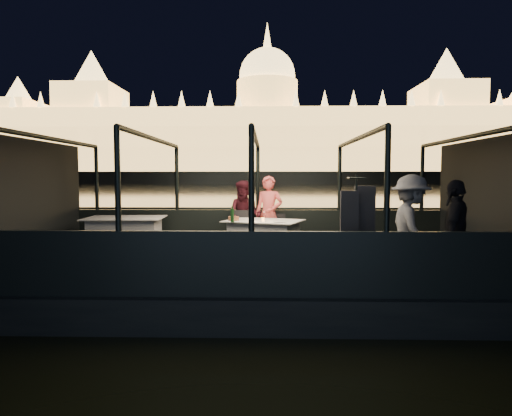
{
  "coord_description": "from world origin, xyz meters",
  "views": [
    {
      "loc": [
        0.22,
        -8.08,
        2.12
      ],
      "look_at": [
        0.0,
        0.4,
        1.55
      ],
      "focal_mm": 32.0,
      "sensor_mm": 36.0,
      "label": 1
    }
  ],
  "objects_px": {
    "coat_stand": "(356,226)",
    "person_woman_coral": "(269,218)",
    "wine_bottle": "(232,214)",
    "dining_table_aft": "(125,238)",
    "passenger_stripe": "(411,227)",
    "chair_port_left": "(241,233)",
    "passenger_dark": "(455,231)",
    "chair_port_right": "(276,233)",
    "person_man_maroon": "(245,218)",
    "dining_table_central": "(264,239)"
  },
  "relations": [
    {
      "from": "coat_stand",
      "to": "person_woman_coral",
      "type": "xyz_separation_m",
      "value": [
        -1.28,
        3.04,
        -0.15
      ]
    },
    {
      "from": "person_woman_coral",
      "to": "wine_bottle",
      "type": "xyz_separation_m",
      "value": [
        -0.7,
        -1.12,
        0.17
      ]
    },
    {
      "from": "dining_table_aft",
      "to": "wine_bottle",
      "type": "distance_m",
      "value": 2.33
    },
    {
      "from": "passenger_stripe",
      "to": "chair_port_left",
      "type": "bearing_deg",
      "value": 48.9
    },
    {
      "from": "chair_port_left",
      "to": "passenger_dark",
      "type": "xyz_separation_m",
      "value": [
        3.25,
        -2.94,
        0.4
      ]
    },
    {
      "from": "chair_port_right",
      "to": "passenger_dark",
      "type": "height_order",
      "value": "passenger_dark"
    },
    {
      "from": "passenger_stripe",
      "to": "passenger_dark",
      "type": "relative_size",
      "value": 1.05
    },
    {
      "from": "chair_port_right",
      "to": "person_woman_coral",
      "type": "bearing_deg",
      "value": 125.7
    },
    {
      "from": "person_woman_coral",
      "to": "person_man_maroon",
      "type": "xyz_separation_m",
      "value": [
        -0.52,
        0.0,
        0.0
      ]
    },
    {
      "from": "passenger_dark",
      "to": "wine_bottle",
      "type": "bearing_deg",
      "value": -91.57
    },
    {
      "from": "chair_port_left",
      "to": "passenger_dark",
      "type": "relative_size",
      "value": 0.57
    },
    {
      "from": "person_man_maroon",
      "to": "dining_table_aft",
      "type": "bearing_deg",
      "value": -148.02
    },
    {
      "from": "chair_port_left",
      "to": "passenger_stripe",
      "type": "bearing_deg",
      "value": -43.54
    },
    {
      "from": "person_woman_coral",
      "to": "person_man_maroon",
      "type": "relative_size",
      "value": 1.07
    },
    {
      "from": "chair_port_right",
      "to": "person_woman_coral",
      "type": "relative_size",
      "value": 0.5
    },
    {
      "from": "person_man_maroon",
      "to": "wine_bottle",
      "type": "distance_m",
      "value": 1.14
    },
    {
      "from": "chair_port_left",
      "to": "person_woman_coral",
      "type": "height_order",
      "value": "person_woman_coral"
    },
    {
      "from": "person_woman_coral",
      "to": "passenger_dark",
      "type": "bearing_deg",
      "value": -36.97
    },
    {
      "from": "dining_table_central",
      "to": "chair_port_right",
      "type": "height_order",
      "value": "chair_port_right"
    },
    {
      "from": "chair_port_left",
      "to": "passenger_stripe",
      "type": "distance_m",
      "value": 3.7
    },
    {
      "from": "chair_port_right",
      "to": "coat_stand",
      "type": "distance_m",
      "value": 3.07
    },
    {
      "from": "wine_bottle",
      "to": "chair_port_right",
      "type": "bearing_deg",
      "value": 46.48
    },
    {
      "from": "chair_port_right",
      "to": "passenger_stripe",
      "type": "height_order",
      "value": "passenger_stripe"
    },
    {
      "from": "dining_table_aft",
      "to": "person_woman_coral",
      "type": "height_order",
      "value": "person_woman_coral"
    },
    {
      "from": "chair_port_left",
      "to": "passenger_dark",
      "type": "bearing_deg",
      "value": -44.82
    },
    {
      "from": "dining_table_central",
      "to": "dining_table_aft",
      "type": "distance_m",
      "value": 2.82
    },
    {
      "from": "person_woman_coral",
      "to": "passenger_dark",
      "type": "distance_m",
      "value": 4.17
    },
    {
      "from": "dining_table_aft",
      "to": "person_man_maroon",
      "type": "bearing_deg",
      "value": 15.17
    },
    {
      "from": "coat_stand",
      "to": "person_man_maroon",
      "type": "distance_m",
      "value": 3.53
    },
    {
      "from": "person_man_maroon",
      "to": "wine_bottle",
      "type": "bearing_deg",
      "value": -82.39
    },
    {
      "from": "dining_table_central",
      "to": "coat_stand",
      "type": "relative_size",
      "value": 0.87
    },
    {
      "from": "person_woman_coral",
      "to": "person_man_maroon",
      "type": "distance_m",
      "value": 0.52
    },
    {
      "from": "dining_table_aft",
      "to": "chair_port_right",
      "type": "relative_size",
      "value": 1.86
    },
    {
      "from": "dining_table_aft",
      "to": "chair_port_right",
      "type": "bearing_deg",
      "value": 8.12
    },
    {
      "from": "dining_table_aft",
      "to": "coat_stand",
      "type": "xyz_separation_m",
      "value": [
        4.19,
        -2.39,
        0.51
      ]
    },
    {
      "from": "dining_table_aft",
      "to": "passenger_stripe",
      "type": "xyz_separation_m",
      "value": [
        5.12,
        -2.02,
        0.47
      ]
    },
    {
      "from": "dining_table_aft",
      "to": "person_man_maroon",
      "type": "height_order",
      "value": "person_man_maroon"
    },
    {
      "from": "dining_table_central",
      "to": "wine_bottle",
      "type": "distance_m",
      "value": 0.89
    },
    {
      "from": "person_woman_coral",
      "to": "wine_bottle",
      "type": "distance_m",
      "value": 1.33
    },
    {
      "from": "person_man_maroon",
      "to": "coat_stand",
      "type": "bearing_deg",
      "value": -42.54
    },
    {
      "from": "coat_stand",
      "to": "wine_bottle",
      "type": "distance_m",
      "value": 2.76
    },
    {
      "from": "dining_table_central",
      "to": "wine_bottle",
      "type": "xyz_separation_m",
      "value": [
        -0.6,
        -0.4,
        0.53
      ]
    },
    {
      "from": "dining_table_central",
      "to": "person_woman_coral",
      "type": "distance_m",
      "value": 0.81
    },
    {
      "from": "chair_port_right",
      "to": "passenger_stripe",
      "type": "relative_size",
      "value": 0.5
    },
    {
      "from": "person_man_maroon",
      "to": "passenger_dark",
      "type": "height_order",
      "value": "passenger_dark"
    },
    {
      "from": "person_man_maroon",
      "to": "passenger_dark",
      "type": "bearing_deg",
      "value": -28.36
    },
    {
      "from": "dining_table_aft",
      "to": "person_woman_coral",
      "type": "distance_m",
      "value": 3.01
    },
    {
      "from": "chair_port_left",
      "to": "coat_stand",
      "type": "bearing_deg",
      "value": -58.79
    },
    {
      "from": "person_woman_coral",
      "to": "chair_port_right",
      "type": "bearing_deg",
      "value": -40.08
    },
    {
      "from": "chair_port_right",
      "to": "person_man_maroon",
      "type": "bearing_deg",
      "value": 161.78
    }
  ]
}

